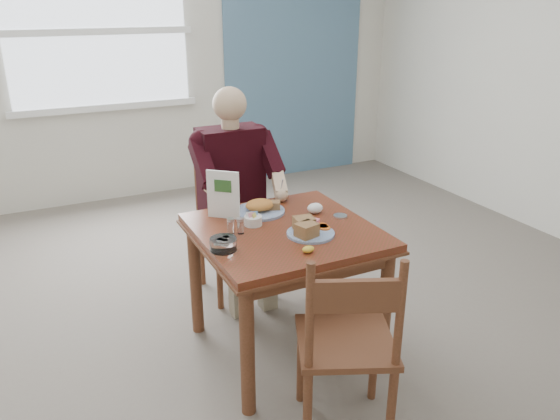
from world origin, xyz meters
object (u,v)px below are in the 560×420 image
diner (235,180)px  far_plate (261,208)px  near_plate (308,229)px  table (285,247)px  chair_far (232,223)px  chair_near (347,345)px

diner → far_plate: (-0.02, -0.45, -0.03)m
near_plate → far_plate: 0.40m
table → far_plate: 0.30m
diner → near_plate: size_ratio=5.01×
chair_far → near_plate: bearing=-85.8°
chair_far → chair_near: same height
far_plate → near_plate: bearing=-76.9°
chair_far → diner: diner is taller
chair_near → far_plate: chair_near is taller
table → chair_far: chair_far is taller
diner → far_plate: bearing=-92.9°
chair_near → diner: 1.45m
chair_near → diner: bearing=87.9°
far_plate → diner: bearing=87.1°
diner → near_plate: (0.07, -0.84, -0.03)m
diner → table: bearing=-90.0°
chair_near → far_plate: (0.03, 0.97, 0.30)m
table → chair_far: bearing=90.0°
chair_near → chair_far: bearing=88.1°
chair_far → chair_near: 1.50m
far_plate → chair_far: bearing=87.5°
near_plate → far_plate: size_ratio=0.74×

